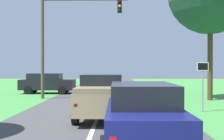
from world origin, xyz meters
TOP-DOWN VIEW (x-y plane):
  - ground_plane at (0.00, 9.97)m, footprint 120.00×120.00m
  - red_suv_near at (1.62, 3.74)m, footprint 2.24×4.56m
  - pickup_truck_lead at (0.25, 8.63)m, footprint 2.31×5.25m
  - traffic_light at (-3.00, 16.94)m, footprint 6.45×0.40m
  - keep_moving_sign at (5.34, 10.62)m, footprint 0.60×0.09m
  - crossing_suv_far at (-5.26, 21.19)m, footprint 4.80×2.16m

SIDE VIEW (x-z plane):
  - ground_plane at x=0.00m, z-range 0.00..0.00m
  - crossing_suv_far at x=-5.26m, z-range 0.05..1.83m
  - red_suv_near at x=1.62m, z-range 0.05..1.89m
  - pickup_truck_lead at x=0.25m, z-range 0.01..2.00m
  - keep_moving_sign at x=5.34m, z-range 0.37..3.07m
  - traffic_light at x=-3.00m, z-range 1.18..9.11m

